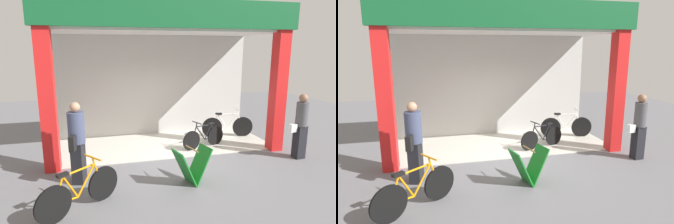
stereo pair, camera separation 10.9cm
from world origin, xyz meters
TOP-DOWN VIEW (x-y plane):
  - ground_plane at (0.00, 0.00)m, footprint 20.81×20.81m
  - shop_facade at (0.00, 1.42)m, footprint 6.61×2.81m
  - bicycle_inside_0 at (2.24, 1.45)m, footprint 1.69×0.47m
  - bicycle_inside_1 at (1.10, 0.63)m, footprint 1.43×0.54m
  - bicycle_parked_0 at (-2.32, -2.04)m, footprint 1.41×1.06m
  - sandwich_board_sign at (-0.01, -1.49)m, footprint 0.87×0.64m
  - pedestrian_0 at (-2.39, -0.84)m, footprint 0.43×0.60m
  - pedestrian_1 at (3.26, -0.76)m, footprint 0.53×0.33m

SIDE VIEW (x-z plane):
  - ground_plane at x=0.00m, z-range 0.00..0.00m
  - bicycle_inside_1 at x=1.10m, z-range -0.08..0.74m
  - bicycle_inside_0 at x=2.24m, z-range -0.09..0.84m
  - bicycle_parked_0 at x=-2.32m, z-range -0.09..0.85m
  - sandwich_board_sign at x=-0.01m, z-range 0.00..0.81m
  - pedestrian_1 at x=3.26m, z-range 0.02..1.76m
  - pedestrian_0 at x=-2.39m, z-range 0.04..1.84m
  - shop_facade at x=0.00m, z-range 0.17..4.22m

